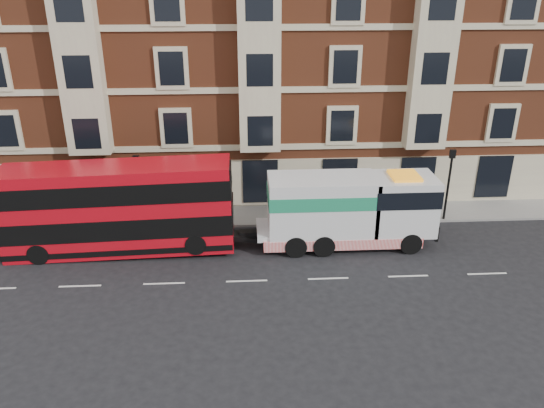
{
  "coord_description": "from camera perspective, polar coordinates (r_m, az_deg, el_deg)",
  "views": [
    {
      "loc": [
        -0.04,
        -22.21,
        13.73
      ],
      "look_at": [
        1.46,
        4.0,
        2.33
      ],
      "focal_mm": 35.0,
      "sensor_mm": 36.0,
      "label": 1
    }
  ],
  "objects": [
    {
      "name": "double_decker_bus",
      "position": [
        28.83,
        -16.21,
        -0.32
      ],
      "size": [
        11.9,
        2.73,
        4.82
      ],
      "color": "#BA0A16",
      "rests_on": "ground"
    },
    {
      "name": "tow_truck",
      "position": [
        28.78,
        7.98,
        -0.59
      ],
      "size": [
        9.53,
        2.82,
        3.97
      ],
      "color": "silver",
      "rests_on": "ground"
    },
    {
      "name": "victorian_terrace",
      "position": [
        37.4,
        -2.56,
        17.83
      ],
      "size": [
        45.0,
        12.0,
        20.4
      ],
      "color": "brown",
      "rests_on": "ground"
    },
    {
      "name": "sidewalk",
      "position": [
        32.7,
        -2.91,
        -1.24
      ],
      "size": [
        90.0,
        3.0,
        0.15
      ],
      "primitive_type": "cube",
      "color": "slate",
      "rests_on": "ground"
    },
    {
      "name": "lamp_post_west",
      "position": [
        31.06,
        -14.13,
        1.89
      ],
      "size": [
        0.35,
        0.15,
        4.35
      ],
      "color": "black",
      "rests_on": "sidewalk"
    },
    {
      "name": "lamp_post_east",
      "position": [
        32.78,
        18.5,
        2.51
      ],
      "size": [
        0.35,
        0.15,
        4.35
      ],
      "color": "black",
      "rests_on": "sidewalk"
    },
    {
      "name": "ground",
      "position": [
        26.11,
        -2.74,
        -8.28
      ],
      "size": [
        120.0,
        120.0,
        0.0
      ],
      "primitive_type": "plane",
      "color": "black",
      "rests_on": "ground"
    },
    {
      "name": "pedestrian",
      "position": [
        32.61,
        -19.46,
        -1.05
      ],
      "size": [
        0.68,
        0.66,
        1.57
      ],
      "primitive_type": "imported",
      "rotation": [
        0.0,
        0.0,
        -0.74
      ],
      "color": "black",
      "rests_on": "sidewalk"
    }
  ]
}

